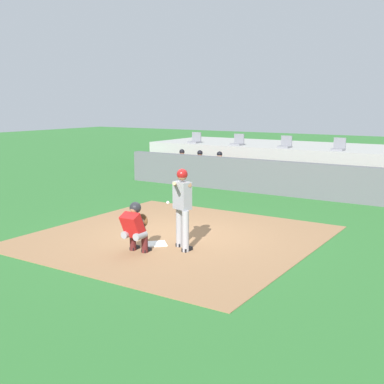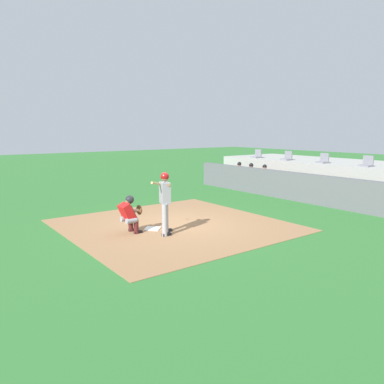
% 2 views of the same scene
% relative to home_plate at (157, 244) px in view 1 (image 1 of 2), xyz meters
% --- Properties ---
extents(ground_plane, '(80.00, 80.00, 0.00)m').
position_rel_home_plate_xyz_m(ground_plane, '(0.00, 0.80, -0.02)').
color(ground_plane, '#2D6B2D').
extents(dirt_infield, '(6.40, 6.40, 0.01)m').
position_rel_home_plate_xyz_m(dirt_infield, '(0.00, 0.80, -0.02)').
color(dirt_infield, '#936B47').
rests_on(dirt_infield, ground).
extents(home_plate, '(0.62, 0.62, 0.02)m').
position_rel_home_plate_xyz_m(home_plate, '(0.00, 0.00, 0.00)').
color(home_plate, white).
rests_on(home_plate, dirt_infield).
extents(batter_at_plate, '(0.61, 0.85, 1.80)m').
position_rel_home_plate_xyz_m(batter_at_plate, '(0.69, 0.03, 1.01)').
color(batter_at_plate, '#99999E').
rests_on(batter_at_plate, ground).
extents(catcher_crouched, '(0.49, 1.60, 1.13)m').
position_rel_home_plate_xyz_m(catcher_crouched, '(-0.01, -0.72, 0.59)').
color(catcher_crouched, gray).
rests_on(catcher_crouched, ground).
extents(dugout_wall, '(13.00, 0.30, 1.20)m').
position_rel_home_plate_xyz_m(dugout_wall, '(0.00, 7.30, 0.58)').
color(dugout_wall, '#59595E').
rests_on(dugout_wall, ground).
extents(dugout_bench, '(11.80, 0.44, 0.45)m').
position_rel_home_plate_xyz_m(dugout_bench, '(0.00, 8.30, 0.20)').
color(dugout_bench, olive).
rests_on(dugout_bench, ground).
extents(dugout_player_0, '(0.49, 0.70, 1.30)m').
position_rel_home_plate_xyz_m(dugout_player_0, '(-4.86, 8.14, 0.65)').
color(dugout_player_0, '#939399').
rests_on(dugout_player_0, ground).
extents(dugout_player_1, '(0.49, 0.70, 1.30)m').
position_rel_home_plate_xyz_m(dugout_player_1, '(-3.98, 8.14, 0.65)').
color(dugout_player_1, '#939399').
rests_on(dugout_player_1, ground).
extents(dugout_player_2, '(0.49, 0.70, 1.30)m').
position_rel_home_plate_xyz_m(dugout_player_2, '(-3.06, 8.14, 0.65)').
color(dugout_player_2, '#939399').
rests_on(dugout_player_2, ground).
extents(stands_platform, '(15.00, 4.40, 1.40)m').
position_rel_home_plate_xyz_m(stands_platform, '(0.00, 11.70, 0.68)').
color(stands_platform, '#9E9E99').
rests_on(stands_platform, ground).
extents(stadium_seat_0, '(0.46, 0.46, 0.48)m').
position_rel_home_plate_xyz_m(stadium_seat_0, '(-5.42, 10.18, 1.51)').
color(stadium_seat_0, slate).
rests_on(stadium_seat_0, stands_platform).
extents(stadium_seat_1, '(0.46, 0.46, 0.48)m').
position_rel_home_plate_xyz_m(stadium_seat_1, '(-3.25, 10.18, 1.51)').
color(stadium_seat_1, slate).
rests_on(stadium_seat_1, stands_platform).
extents(stadium_seat_2, '(0.46, 0.46, 0.48)m').
position_rel_home_plate_xyz_m(stadium_seat_2, '(-1.08, 10.18, 1.51)').
color(stadium_seat_2, slate).
rests_on(stadium_seat_2, stands_platform).
extents(stadium_seat_3, '(0.46, 0.46, 0.48)m').
position_rel_home_plate_xyz_m(stadium_seat_3, '(1.08, 10.18, 1.51)').
color(stadium_seat_3, slate).
rests_on(stadium_seat_3, stands_platform).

